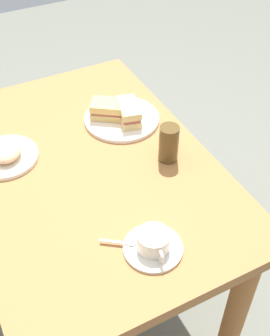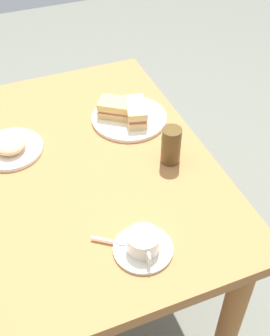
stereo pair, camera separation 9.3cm
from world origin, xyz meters
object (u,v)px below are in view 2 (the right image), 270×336
object	(u,v)px
side_plate	(11,149)
sandwich_front	(136,112)
drinking_glass	(171,145)
sandwich_plate	(129,118)
coffee_saucer	(143,249)
spoon	(114,242)
coffee_cup	(143,242)
dining_table	(91,189)
sandwich_back	(115,108)

from	to	relation	value
side_plate	sandwich_front	bearing A→B (deg)	88.41
side_plate	drinking_glass	size ratio (longest dim) A/B	1.69
sandwich_plate	coffee_saucer	world-z (taller)	sandwich_plate
sandwich_plate	spoon	world-z (taller)	spoon
coffee_saucer	coffee_cup	size ratio (longest dim) A/B	1.42
dining_table	coffee_saucer	bearing A→B (deg)	4.46
sandwich_front	coffee_cup	size ratio (longest dim) A/B	1.26
coffee_cup	side_plate	world-z (taller)	coffee_cup
coffee_cup	sandwich_front	bearing A→B (deg)	159.99
coffee_cup	spoon	world-z (taller)	coffee_cup
dining_table	sandwich_front	distance (m)	0.32
drinking_glass	spoon	bearing A→B (deg)	-48.49
sandwich_plate	side_plate	distance (m)	0.43
drinking_glass	coffee_cup	bearing A→B (deg)	-36.34
spoon	drinking_glass	size ratio (longest dim) A/B	0.68
sandwich_back	coffee_cup	world-z (taller)	sandwich_back
coffee_saucer	side_plate	world-z (taller)	side_plate
dining_table	sandwich_plate	world-z (taller)	sandwich_plate
spoon	sandwich_plate	bearing A→B (deg)	154.63
spoon	dining_table	bearing A→B (deg)	174.39
dining_table	coffee_cup	size ratio (longest dim) A/B	10.02
sandwich_front	coffee_saucer	size ratio (longest dim) A/B	0.88
coffee_cup	drinking_glass	bearing A→B (deg)	143.66
dining_table	spoon	xyz separation A→B (m)	(0.35, -0.03, 0.14)
sandwich_back	drinking_glass	distance (m)	0.30
sandwich_back	drinking_glass	xyz separation A→B (m)	(0.28, 0.09, 0.02)
sandwich_front	coffee_saucer	xyz separation A→B (m)	(0.53, -0.19, -0.04)
dining_table	coffee_saucer	xyz separation A→B (m)	(0.39, 0.03, 0.14)
drinking_glass	coffee_saucer	bearing A→B (deg)	-36.45
coffee_cup	dining_table	bearing A→B (deg)	-175.59
sandwich_plate	coffee_saucer	xyz separation A→B (m)	(0.55, -0.18, -0.00)
sandwich_front	spoon	xyz separation A→B (m)	(0.48, -0.26, -0.03)
coffee_saucer	drinking_glass	world-z (taller)	drinking_glass
coffee_saucer	coffee_cup	xyz separation A→B (m)	(0.00, -0.00, 0.03)
dining_table	coffee_cup	world-z (taller)	coffee_cup
coffee_saucer	side_plate	distance (m)	0.60
dining_table	drinking_glass	distance (m)	0.33
sandwich_back	spoon	bearing A→B (deg)	-20.24
sandwich_back	coffee_saucer	size ratio (longest dim) A/B	0.86
side_plate	drinking_glass	distance (m)	0.54
sandwich_front	coffee_cup	distance (m)	0.56
dining_table	coffee_cup	xyz separation A→B (m)	(0.39, 0.03, 0.17)
dining_table	coffee_saucer	distance (m)	0.42
dining_table	coffee_saucer	size ratio (longest dim) A/B	7.03
sandwich_back	sandwich_front	bearing A→B (deg)	47.38
sandwich_plate	sandwich_back	xyz separation A→B (m)	(-0.03, -0.04, 0.04)
dining_table	spoon	size ratio (longest dim) A/B	13.05
sandwich_plate	side_plate	bearing A→B (deg)	-88.22
sandwich_plate	spoon	xyz separation A→B (m)	(0.51, -0.24, 0.01)
sandwich_front	coffee_cup	bearing A→B (deg)	-20.01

